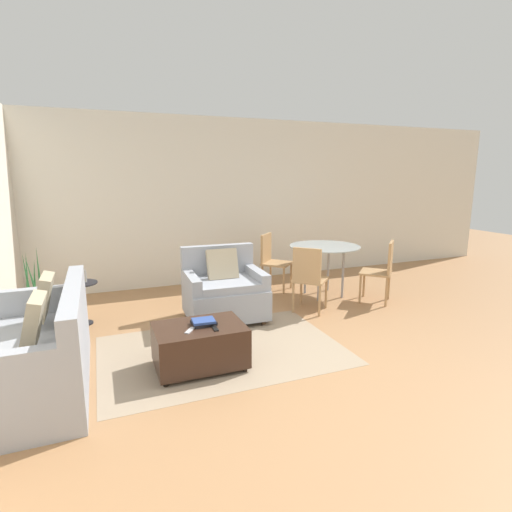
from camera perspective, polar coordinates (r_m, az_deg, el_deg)
ground_plane at (r=3.96m, az=8.39°, el=-16.08°), size 20.00×20.00×0.00m
wall_back at (r=6.81m, az=-6.42°, el=7.70°), size 12.00×0.06×2.75m
area_rug at (r=4.36m, az=-4.82°, el=-13.23°), size 2.49×1.70×0.01m
couch at (r=4.00m, az=-28.61°, el=-12.18°), size 0.86×1.74×0.92m
armchair at (r=5.14m, az=-4.59°, el=-5.04°), size 1.00×0.86×0.91m
ottoman at (r=3.95m, az=-8.04°, el=-12.42°), size 0.84×0.58×0.42m
book_stack at (r=3.89m, az=-7.49°, el=-9.33°), size 0.23×0.20×0.05m
tv_remote_primary at (r=3.80m, az=-5.90°, el=-10.19°), size 0.05×0.15×0.01m
tv_remote_secondary at (r=3.77m, az=-9.42°, el=-10.44°), size 0.12×0.15×0.01m
potted_plant at (r=5.37m, az=-28.88°, el=-7.39°), size 0.35×0.35×1.04m
side_table at (r=5.37m, az=-23.63°, el=-5.16°), size 0.39×0.39×0.53m
picture_frame at (r=5.31m, az=-23.84°, el=-2.71°), size 0.15×0.06×0.16m
dining_table at (r=6.11m, az=9.76°, el=0.59°), size 1.06×1.06×0.78m
dining_chair_near_left at (r=5.34m, az=7.54°, el=-2.73°), size 0.59×0.59×0.90m
dining_chair_near_right at (r=6.01m, az=17.60°, el=-1.58°), size 0.59×0.59×0.90m
dining_chair_far_left at (r=6.39m, az=2.29°, el=-0.27°), size 0.59×0.59×0.90m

